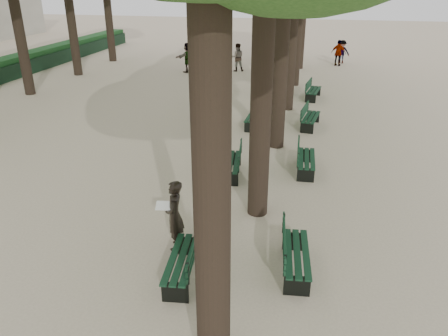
# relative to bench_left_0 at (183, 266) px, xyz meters

# --- Properties ---
(ground) EXTENTS (120.00, 120.00, 0.00)m
(ground) POSITION_rel_bench_left_0_xyz_m (-0.37, -0.01, -0.27)
(ground) COLOR beige
(ground) RESTS_ON ground
(bench_left_0) EXTENTS (0.75, 1.85, 0.92)m
(bench_left_0) POSITION_rel_bench_left_0_xyz_m (0.00, 0.00, 0.00)
(bench_left_0) COLOR black
(bench_left_0) RESTS_ON ground
(bench_left_1) EXTENTS (0.79, 1.86, 0.92)m
(bench_left_1) POSITION_rel_bench_left_0_xyz_m (-0.00, 5.17, 0.00)
(bench_left_1) COLOR black
(bench_left_1) RESTS_ON ground
(bench_left_2) EXTENTS (0.63, 1.82, 0.92)m
(bench_left_2) POSITION_rel_bench_left_0_xyz_m (0.00, 10.07, 0.00)
(bench_left_2) COLOR black
(bench_left_2) RESTS_ON ground
(bench_left_3) EXTENTS (0.72, 1.84, 0.92)m
(bench_left_3) POSITION_rel_bench_left_0_xyz_m (0.00, 15.90, 0.00)
(bench_left_3) COLOR black
(bench_left_3) RESTS_ON ground
(bench_right_0) EXTENTS (0.74, 1.85, 0.92)m
(bench_right_0) POSITION_rel_bench_left_0_xyz_m (2.27, 0.68, 0.00)
(bench_right_0) COLOR black
(bench_right_0) RESTS_ON ground
(bench_right_1) EXTENTS (0.64, 1.82, 0.92)m
(bench_right_1) POSITION_rel_bench_left_0_xyz_m (2.27, 5.93, 0.00)
(bench_right_1) COLOR black
(bench_right_1) RESTS_ON ground
(bench_right_2) EXTENTS (0.80, 1.86, 0.92)m
(bench_right_2) POSITION_rel_bench_left_0_xyz_m (2.27, 10.44, 0.00)
(bench_right_2) COLOR black
(bench_right_2) RESTS_ON ground
(bench_right_3) EXTENTS (0.81, 1.86, 0.92)m
(bench_right_3) POSITION_rel_bench_left_0_xyz_m (2.27, 15.08, 0.00)
(bench_right_3) COLOR black
(bench_right_3) RESTS_ON ground
(man_with_map) EXTENTS (0.66, 0.71, 1.67)m
(man_with_map) POSITION_rel_bench_left_0_xyz_m (-0.48, 1.01, 0.56)
(man_with_map) COLOR black
(man_with_map) RESTS_ON ground
(pedestrian_a) EXTENTS (0.92, 0.58, 1.76)m
(pedestrian_a) POSITION_rel_bench_left_0_xyz_m (-2.77, 21.23, 0.61)
(pedestrian_a) COLOR #262628
(pedestrian_a) RESTS_ON ground
(pedestrian_b) EXTENTS (1.05, 0.40, 1.59)m
(pedestrian_b) POSITION_rel_bench_left_0_xyz_m (3.98, 25.56, 0.52)
(pedestrian_b) COLOR #262628
(pedestrian_b) RESTS_ON ground
(pedestrian_e) EXTENTS (1.25, 1.65, 1.86)m
(pedestrian_e) POSITION_rel_bench_left_0_xyz_m (-5.81, 20.27, 0.66)
(pedestrian_e) COLOR #262628
(pedestrian_e) RESTS_ON ground
(pedestrian_c) EXTENTS (1.08, 0.65, 1.74)m
(pedestrian_c) POSITION_rel_bench_left_0_xyz_m (3.70, 24.46, 0.60)
(pedestrian_c) COLOR #262628
(pedestrian_c) RESTS_ON ground
(pedestrian_d) EXTENTS (0.55, 0.89, 1.71)m
(pedestrian_d) POSITION_rel_bench_left_0_xyz_m (0.62, 25.57, 0.58)
(pedestrian_d) COLOR #262628
(pedestrian_d) RESTS_ON ground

